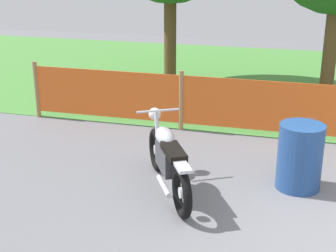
# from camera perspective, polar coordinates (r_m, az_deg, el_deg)

# --- Properties ---
(grass_verge) EXTENTS (24.00, 7.72, 0.01)m
(grass_verge) POSITION_cam_1_polar(r_m,az_deg,el_deg) (12.26, 18.40, 4.55)
(grass_verge) COLOR #4C8C3D
(grass_verge) RESTS_ON ground
(motorcycle_lead) EXTENTS (1.06, 1.78, 0.93)m
(motorcycle_lead) POSITION_cam_1_polar(r_m,az_deg,el_deg) (6.45, -0.04, -3.71)
(motorcycle_lead) COLOR black
(motorcycle_lead) RESTS_ON ground
(spare_drum) EXTENTS (0.58, 0.58, 0.88)m
(spare_drum) POSITION_cam_1_polar(r_m,az_deg,el_deg) (6.75, 14.72, -3.39)
(spare_drum) COLOR navy
(spare_drum) RESTS_ON ground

